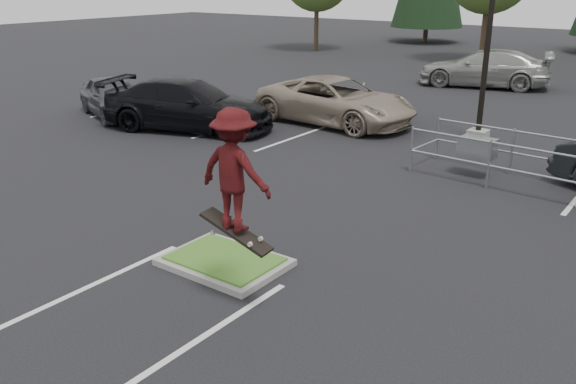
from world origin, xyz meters
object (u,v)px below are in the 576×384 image
Objects in this scene: car_l_black at (186,104)px; cart_corral at (483,149)px; car_far_silver at (486,68)px; skateboarder at (234,171)px; car_l_grey at (113,97)px; car_l_tan at (336,101)px.

cart_corral is at bearing -104.28° from car_l_black.
cart_corral is 14.77m from car_far_silver.
car_far_silver is at bearing -83.58° from skateboarder.
car_l_black is at bearing -44.51° from skateboarder.
car_l_black is at bearing -65.73° from car_l_grey.
cart_corral is 0.74× the size of car_far_silver.
car_far_silver is at bearing -38.98° from car_l_black.
car_l_grey is at bearing -34.97° from skateboarder.
cart_corral is 10.31m from car_l_black.
car_l_grey is (-14.01, -0.93, -0.04)m from cart_corral.
car_l_black is 15.72m from car_far_silver.
car_l_black is at bearing -34.95° from car_far_silver.
cart_corral is at bearing -111.10° from car_l_tan.
skateboarder is at bearing -99.65° from car_l_grey.
car_l_tan reaches higher than cart_corral.
car_l_black is at bearing -171.88° from cart_corral.
car_l_tan is at bearing 158.53° from cart_corral.
car_l_grey is (-3.73, -0.16, -0.12)m from car_l_black.
skateboarder reaches higher than cart_corral.
car_far_silver is at bearing -4.69° from car_l_tan.
car_l_grey is (-13.21, 8.11, -1.58)m from skateboarder.
car_l_grey is 0.73× the size of car_far_silver.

